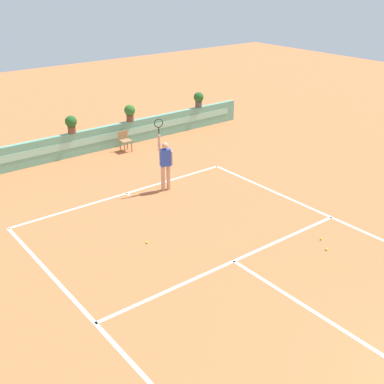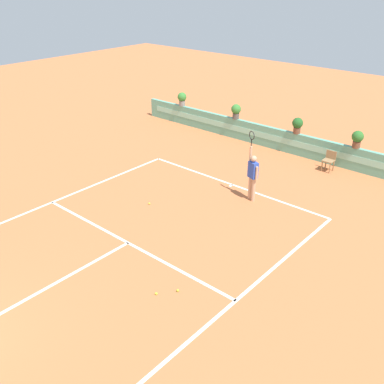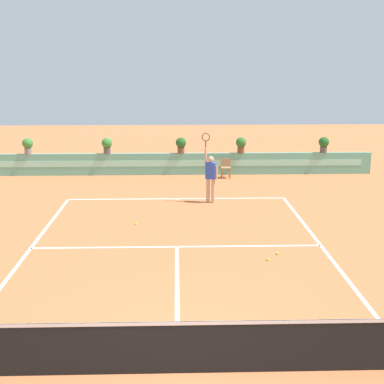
% 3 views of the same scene
% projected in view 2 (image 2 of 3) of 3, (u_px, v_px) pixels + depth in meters
% --- Properties ---
extents(ground_plane, '(60.00, 60.00, 0.00)m').
position_uv_depth(ground_plane, '(118.00, 248.00, 13.44)').
color(ground_plane, '#C66B3D').
extents(court_lines, '(8.32, 11.94, 0.01)m').
position_uv_depth(court_lines, '(136.00, 239.00, 13.93)').
color(court_lines, white).
rests_on(court_lines, ground).
extents(back_wall_barrier, '(18.00, 0.21, 1.00)m').
position_uv_depth(back_wall_barrier, '(291.00, 143.00, 20.24)').
color(back_wall_barrier, '#60A88E').
rests_on(back_wall_barrier, ground).
extents(ball_kid_chair, '(0.44, 0.44, 0.85)m').
position_uv_depth(ball_kid_chair, '(329.00, 160.00, 18.46)').
color(ball_kid_chair, '#99754C').
rests_on(ball_kid_chair, ground).
extents(tennis_player, '(0.59, 0.33, 2.58)m').
position_uv_depth(tennis_player, '(253.00, 174.00, 15.83)').
color(tennis_player, tan).
rests_on(tennis_player, ground).
extents(tennis_ball_near_baseline, '(0.07, 0.07, 0.07)m').
position_uv_depth(tennis_ball_near_baseline, '(156.00, 294.00, 11.51)').
color(tennis_ball_near_baseline, '#CCE033').
rests_on(tennis_ball_near_baseline, ground).
extents(tennis_ball_mid_court, '(0.07, 0.07, 0.07)m').
position_uv_depth(tennis_ball_mid_court, '(178.00, 290.00, 11.62)').
color(tennis_ball_mid_court, '#CCE033').
rests_on(tennis_ball_mid_court, ground).
extents(tennis_ball_by_sideline, '(0.07, 0.07, 0.07)m').
position_uv_depth(tennis_ball_by_sideline, '(149.00, 203.00, 15.95)').
color(tennis_ball_by_sideline, '#CCE033').
rests_on(tennis_ball_by_sideline, ground).
extents(potted_plant_left, '(0.48, 0.48, 0.72)m').
position_uv_depth(potted_plant_left, '(236.00, 110.00, 21.67)').
color(potted_plant_left, '#514C47').
rests_on(potted_plant_left, back_wall_barrier).
extents(potted_plant_centre, '(0.48, 0.48, 0.72)m').
position_uv_depth(potted_plant_centre, '(297.00, 124.00, 19.70)').
color(potted_plant_centre, brown).
rests_on(potted_plant_centre, back_wall_barrier).
extents(potted_plant_right, '(0.48, 0.48, 0.72)m').
position_uv_depth(potted_plant_right, '(357.00, 138.00, 18.10)').
color(potted_plant_right, brown).
rests_on(potted_plant_right, back_wall_barrier).
extents(potted_plant_far_left, '(0.48, 0.48, 0.72)m').
position_uv_depth(potted_plant_far_left, '(182.00, 98.00, 23.75)').
color(potted_plant_far_left, gray).
rests_on(potted_plant_far_left, back_wall_barrier).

